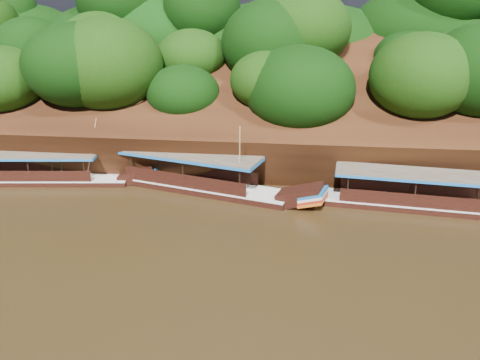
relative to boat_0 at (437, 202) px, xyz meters
name	(u,v)px	position (x,y,z in m)	size (l,w,h in m)	color
ground	(215,249)	(-13.34, -6.80, -0.55)	(160.00, 160.00, 0.00)	black
riverbank	(253,119)	(-13.35, 15.92, 1.34)	(120.00, 30.06, 19.40)	black
boat_0	(437,202)	(0.00, 0.00, 0.00)	(15.09, 3.67, 5.60)	black
boat_1	(211,184)	(-14.97, 1.32, 0.05)	(15.39, 6.29, 5.79)	black
boat_2	(56,176)	(-26.73, 1.79, -0.03)	(14.60, 3.56, 5.34)	black
reeds	(178,172)	(-17.67, 2.82, 0.33)	(49.87, 2.34, 2.08)	#2B5715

